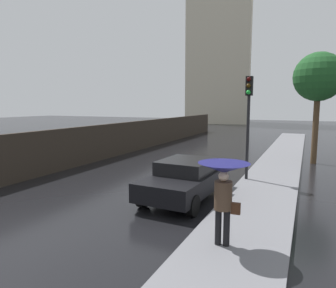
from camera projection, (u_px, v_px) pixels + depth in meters
car_black_mid_road at (185, 179)px, 10.14m from camera, size 2.04×3.94×1.33m
pedestrian_with_umbrella_near at (224, 180)px, 6.42m from camera, size 1.10×1.10×1.81m
traffic_light at (248, 108)px, 12.07m from camera, size 0.26×0.39×4.13m
street_tree_near at (319, 78)px, 15.81m from camera, size 2.54×2.54×5.86m
distant_tower at (220, 33)px, 50.88m from camera, size 11.25×10.12×34.31m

